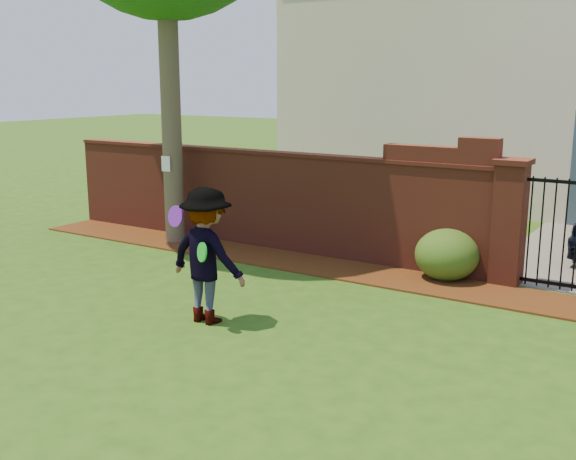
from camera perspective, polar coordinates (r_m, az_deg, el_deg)
The scene contains 10 objects.
ground at distance 8.34m, azimuth -6.40°, elevation -8.70°, with size 80.00×80.00×0.01m, color #294E13.
mulch_bed at distance 11.45m, azimuth 0.38°, elevation -2.64°, with size 11.10×1.08×0.03m, color #3E1E0B.
brick_wall at distance 12.36m, azimuth -2.14°, elevation 2.81°, with size 8.70×0.31×2.16m.
pillar_left at distance 10.53m, azimuth 18.01°, elevation 0.67°, with size 0.50×0.50×1.88m.
house at distance 18.44m, azimuth 20.74°, elevation 12.17°, with size 12.40×6.40×6.30m.
paper_notice at distance 12.66m, azimuth -10.18°, elevation 5.47°, with size 0.20×0.01×0.28m, color white.
shrub_left at distance 10.63m, azimuth 13.13°, elevation -2.03°, with size 0.97×0.97×0.79m, color #244E17.
man at distance 8.51m, azimuth -6.99°, elevation -2.18°, with size 1.11×0.64×1.71m, color gray.
frisbee_purple at distance 8.66m, azimuth -9.37°, elevation 1.15°, with size 0.27×0.27×0.03m, color #6E1BAC.
frisbee_green at distance 8.20m, azimuth -7.20°, elevation -1.85°, with size 0.24×0.24×0.02m, color green.
Camera 1 is at (4.93, -6.02, 2.99)m, focal length 42.57 mm.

